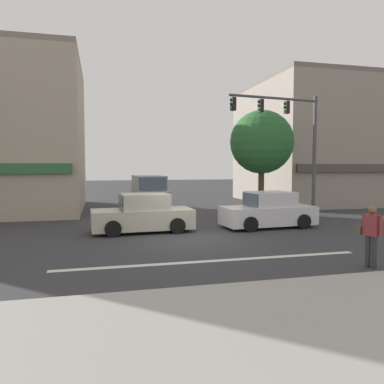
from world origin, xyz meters
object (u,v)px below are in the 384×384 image
van_approaching_near (149,193)px  pedestrian_foreground_with_bag (371,232)px  street_tree (262,142)px  traffic_light_mast (293,134)px  sedan_crossing_rightbound (143,215)px  sedan_crossing_leftbound (268,211)px

van_approaching_near → pedestrian_foreground_with_bag: bearing=-75.5°
street_tree → traffic_light_mast: 2.39m
street_tree → sedan_crossing_rightbound: (-6.92, -3.64, -3.30)m
van_approaching_near → traffic_light_mast: bearing=-48.0°
traffic_light_mast → van_approaching_near: size_ratio=1.33×
sedan_crossing_rightbound → traffic_light_mast: bearing=10.2°
street_tree → sedan_crossing_leftbound: size_ratio=1.37×
street_tree → traffic_light_mast: bearing=-75.3°
traffic_light_mast → van_approaching_near: bearing=132.0°
sedan_crossing_leftbound → pedestrian_foreground_with_bag: bearing=-92.2°
street_tree → pedestrian_foreground_with_bag: size_ratio=3.44×
traffic_light_mast → sedan_crossing_leftbound: size_ratio=1.47×
sedan_crossing_leftbound → pedestrian_foreground_with_bag: pedestrian_foreground_with_bag is taller
traffic_light_mast → sedan_crossing_leftbound: traffic_light_mast is taller
traffic_light_mast → sedan_crossing_rightbound: (-7.51, -1.35, -3.59)m
street_tree → sedan_crossing_leftbound: 5.25m
sedan_crossing_rightbound → pedestrian_foreground_with_bag: size_ratio=2.50×
street_tree → sedan_crossing_rightbound: size_ratio=1.38×
sedan_crossing_rightbound → sedan_crossing_leftbound: same height
street_tree → traffic_light_mast: size_ratio=0.93×
traffic_light_mast → sedan_crossing_rightbound: size_ratio=1.48×
van_approaching_near → sedan_crossing_leftbound: size_ratio=1.11×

